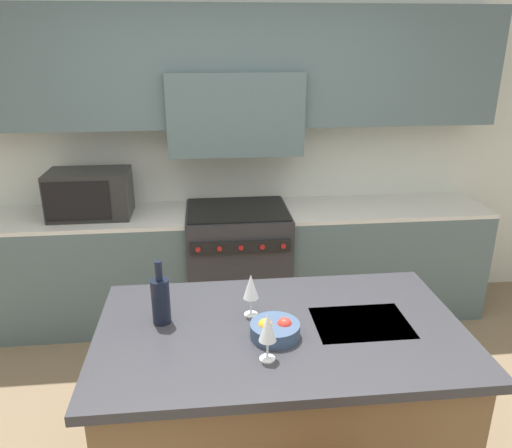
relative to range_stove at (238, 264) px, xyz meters
name	(u,v)px	position (x,y,z in m)	size (l,w,h in m)	color
back_cabinetry	(234,115)	(0.00, 0.27, 1.14)	(10.00, 0.46, 2.70)	silver
back_counter	(238,264)	(0.00, 0.02, -0.01)	(3.97, 0.62, 0.91)	#4C6066
range_stove	(238,264)	(0.00, 0.00, 0.00)	(0.79, 0.70, 0.94)	#2D2D33
microwave	(90,194)	(-1.10, 0.02, 0.62)	(0.59, 0.37, 0.35)	black
kitchen_island	(279,408)	(0.08, -1.69, 0.00)	(1.69, 1.00, 0.92)	brown
wine_bottle	(161,300)	(-0.46, -1.59, 0.57)	(0.09, 0.09, 0.31)	black
wine_glass_near	(268,329)	(-0.01, -1.93, 0.60)	(0.07, 0.07, 0.22)	white
wine_glass_far	(251,288)	(-0.04, -1.57, 0.60)	(0.07, 0.07, 0.22)	white
fruit_bowl	(275,329)	(0.04, -1.76, 0.49)	(0.22, 0.22, 0.09)	#384C6B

